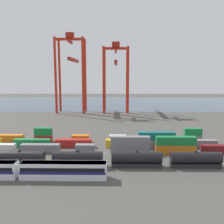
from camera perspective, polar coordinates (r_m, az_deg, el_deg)
ground_plane at (r=116.63m, az=-1.05°, el=-3.39°), size 420.00×420.00×0.00m
harbour_water at (r=218.11m, az=-0.10°, el=2.12°), size 400.00×110.00×0.01m
passenger_train at (r=63.35m, az=-20.53°, el=-12.16°), size 41.03×3.14×3.90m
freight_tank_row at (r=66.58m, az=-1.13°, el=-10.63°), size 59.38×2.98×4.44m
shipping_container_1 at (r=81.62m, az=-16.05°, el=-7.96°), size 12.10×2.44×2.60m
shipping_container_2 at (r=78.72m, az=-6.16°, el=-8.28°), size 6.04×2.44×2.60m
shipping_container_3 at (r=78.24m, az=4.17°, el=-8.35°), size 12.10×2.44×2.60m
shipping_container_4 at (r=77.54m, az=4.19°, el=-6.51°), size 12.10×2.44×2.60m
shipping_container_5 at (r=80.25m, az=14.30°, el=-8.17°), size 12.10×2.44×2.60m
shipping_container_6 at (r=79.56m, az=14.37°, el=-6.37°), size 12.10×2.44×2.60m
shipping_container_7 at (r=84.55m, az=23.65°, el=-7.78°), size 12.10×2.44×2.60m
shipping_container_9 at (r=88.58m, az=-17.73°, el=-6.74°), size 12.10×2.44×2.60m
shipping_container_10 at (r=85.19m, az=-8.79°, el=-7.03°), size 12.10×2.44×2.60m
shipping_container_11 at (r=83.98m, az=0.65°, el=-7.16°), size 6.04×2.44×2.60m
shipping_container_12 at (r=85.04m, az=10.11°, el=-7.09°), size 12.10×2.44×2.60m
shipping_container_13 at (r=84.39m, az=10.16°, el=-5.39°), size 12.10×2.44×2.60m
shipping_container_14 at (r=88.30m, az=19.10°, el=-6.85°), size 12.10×2.44×2.60m
shipping_container_15 at (r=98.17m, az=-22.90°, el=-5.54°), size 12.10×2.44×2.60m
shipping_container_16 at (r=93.59m, az=-15.37°, el=-5.83°), size 6.04×2.44×2.60m
shipping_container_17 at (r=93.00m, az=-15.43°, el=-4.28°), size 6.04×2.44×2.60m
shipping_container_18 at (r=90.77m, az=-7.21°, el=-6.04°), size 6.04×2.44×2.60m
shipping_container_19 at (r=89.86m, az=1.29°, el=-6.12°), size 6.04×2.44×2.60m
shipping_container_20 at (r=90.92m, az=9.78°, el=-6.07°), size 12.10×2.44×2.60m
shipping_container_21 at (r=93.88m, az=17.90°, el=-5.90°), size 6.04×2.44×2.60m
shipping_container_22 at (r=93.29m, az=17.97°, el=-4.35°), size 6.04×2.44×2.60m
gantry_crane_west at (r=166.85m, az=-9.28°, el=10.39°), size 18.70×36.20×50.37m
gantry_crane_central at (r=164.99m, az=0.88°, el=9.61°), size 16.64×39.89×44.62m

